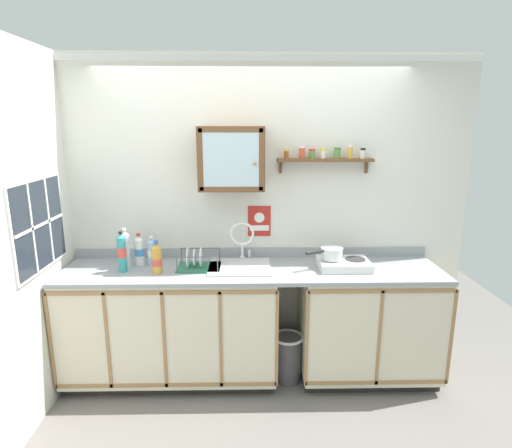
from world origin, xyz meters
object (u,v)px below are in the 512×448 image
(hot_plate_stove, at_px, (344,264))
(wall_cabinet, at_px, (232,158))
(bottle_water_blue_2, at_px, (152,252))
(bottle_water_clear_4, at_px, (125,249))
(saucepan, at_px, (331,253))
(bottle_juice_amber_3, at_px, (157,259))
(bottle_opaque_white_0, at_px, (139,251))
(sink, at_px, (240,268))
(trash_bin, at_px, (288,357))
(bottle_detergent_teal_1, at_px, (122,253))
(dish_rack, at_px, (198,263))
(warning_sign, at_px, (259,221))

(hot_plate_stove, height_order, wall_cabinet, wall_cabinet)
(bottle_water_blue_2, xyz_separation_m, bottle_water_clear_4, (-0.20, -0.04, 0.04))
(saucepan, height_order, bottle_juice_amber_3, bottle_juice_amber_3)
(bottle_opaque_white_0, distance_m, bottle_juice_amber_3, 0.26)
(sink, height_order, trash_bin, sink)
(hot_plate_stove, height_order, bottle_water_clear_4, bottle_water_clear_4)
(wall_cabinet, bearing_deg, bottle_detergent_teal_1, -166.01)
(saucepan, relative_size, bottle_opaque_white_0, 1.18)
(dish_rack, bearing_deg, bottle_water_clear_4, 176.25)
(trash_bin, bearing_deg, bottle_water_blue_2, 172.14)
(bottle_juice_amber_3, distance_m, wall_cabinet, 0.97)
(bottle_detergent_teal_1, bearing_deg, dish_rack, 7.20)
(bottle_juice_amber_3, distance_m, bottle_water_clear_4, 0.31)
(hot_plate_stove, relative_size, bottle_juice_amber_3, 1.56)
(bottle_juice_amber_3, height_order, dish_rack, bottle_juice_amber_3)
(sink, height_order, bottle_juice_amber_3, sink)
(saucepan, relative_size, dish_rack, 0.92)
(bottle_water_clear_4, height_order, trash_bin, bottle_water_clear_4)
(bottle_water_blue_2, bearing_deg, dish_rack, -11.57)
(wall_cabinet, bearing_deg, bottle_water_blue_2, -174.55)
(wall_cabinet, relative_size, warning_sign, 1.98)
(warning_sign, bearing_deg, bottle_water_clear_4, -166.95)
(bottle_juice_amber_3, bearing_deg, saucepan, 4.38)
(sink, relative_size, bottle_opaque_white_0, 1.85)
(sink, distance_m, hot_plate_stove, 0.83)
(bottle_water_blue_2, distance_m, trash_bin, 1.40)
(dish_rack, bearing_deg, hot_plate_stove, -1.12)
(warning_sign, bearing_deg, bottle_juice_amber_3, -153.76)
(bottle_water_clear_4, bearing_deg, bottle_water_blue_2, 11.18)
(hot_plate_stove, xyz_separation_m, wall_cabinet, (-0.88, 0.16, 0.82))
(bottle_opaque_white_0, bearing_deg, hot_plate_stove, -3.86)
(sink, bearing_deg, saucepan, -2.08)
(hot_plate_stove, height_order, warning_sign, warning_sign)
(bottle_juice_amber_3, height_order, warning_sign, warning_sign)
(bottle_juice_amber_3, bearing_deg, dish_rack, 19.69)
(bottle_juice_amber_3, distance_m, dish_rack, 0.32)
(sink, height_order, wall_cabinet, wall_cabinet)
(bottle_detergent_teal_1, bearing_deg, saucepan, 2.45)
(saucepan, bearing_deg, trash_bin, -167.76)
(hot_plate_stove, height_order, dish_rack, dish_rack)
(hot_plate_stove, relative_size, warning_sign, 1.54)
(wall_cabinet, bearing_deg, saucepan, -10.16)
(bottle_opaque_white_0, distance_m, bottle_water_blue_2, 0.10)
(saucepan, relative_size, warning_sign, 1.20)
(trash_bin, bearing_deg, sink, 165.62)
(saucepan, distance_m, trash_bin, 0.93)
(sink, height_order, saucepan, sink)
(bottle_juice_amber_3, bearing_deg, sink, 11.64)
(bottle_water_blue_2, relative_size, warning_sign, 0.94)
(hot_plate_stove, relative_size, trash_bin, 1.01)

